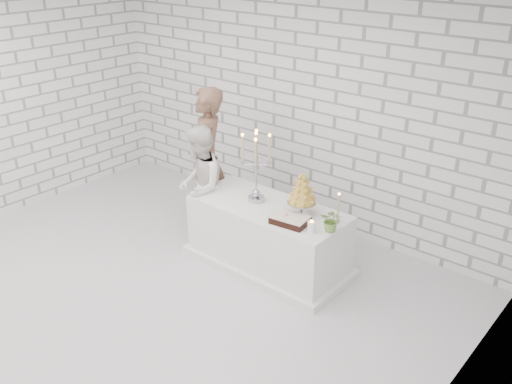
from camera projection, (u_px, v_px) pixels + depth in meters
The scene contains 13 objects.
ground at pixel (151, 293), 6.11m from camera, with size 6.00×5.00×0.01m, color silver.
ceiling at pixel (124, 0), 4.85m from camera, with size 6.00×5.00×0.01m, color white.
wall_back at pixel (293, 107), 7.22m from camera, with size 6.00×0.01×3.00m, color white.
wall_right at pixel (436, 273), 3.73m from camera, with size 0.01×5.00×3.00m, color white.
cake_table at pixel (268, 236), 6.49m from camera, with size 1.80×0.80×0.75m, color white.
groom at pixel (207, 161), 7.07m from camera, with size 0.68×0.45×1.87m, color brown.
bride at pixel (200, 186), 6.83m from camera, with size 0.73×0.57×1.49m, color white.
candelabra at pixel (256, 167), 6.28m from camera, with size 0.33×0.33×0.82m, color #A4A5AF, non-canonical shape.
croquembouche at pixel (302, 194), 6.03m from camera, with size 0.32×0.32×0.50m, color #AB862E, non-canonical shape.
chocolate_cake at pixel (290, 220), 5.95m from camera, with size 0.37×0.27×0.08m, color black.
pillar_candle at pixel (311, 227), 5.76m from camera, with size 0.08×0.08×0.12m, color white.
extra_taper at pixel (338, 209), 5.91m from camera, with size 0.06×0.06×0.32m, color tan.
flowers at pixel (332, 220), 5.76m from camera, with size 0.22×0.19×0.25m, color #528436.
Camera 1 is at (4.12, -3.19, 3.55)m, focal length 40.00 mm.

